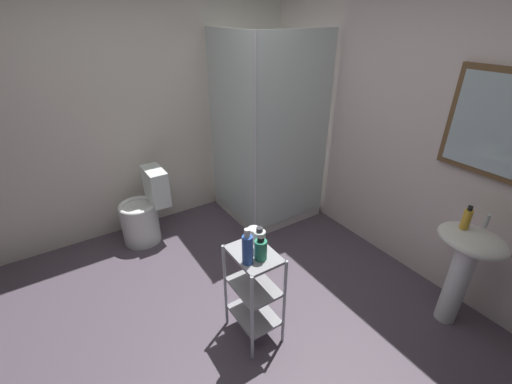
{
  "coord_description": "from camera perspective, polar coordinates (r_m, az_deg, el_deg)",
  "views": [
    {
      "loc": [
        1.6,
        -0.75,
        2.13
      ],
      "look_at": [
        -0.45,
        0.59,
        0.82
      ],
      "focal_mm": 23.75,
      "sensor_mm": 36.0,
      "label": 1
    }
  ],
  "objects": [
    {
      "name": "hand_soap_bottle",
      "position": [
        2.71,
        31.95,
        -3.84
      ],
      "size": [
        0.06,
        0.06,
        0.18
      ],
      "color": "gold",
      "rests_on": "pedestal_sink"
    },
    {
      "name": "ground_plane",
      "position": [
        2.78,
        -5.51,
        -22.39
      ],
      "size": [
        4.2,
        4.2,
        0.02
      ],
      "primitive_type": "cube",
      "color": "#524653"
    },
    {
      "name": "shampoo_bottle_blue",
      "position": [
        2.1,
        -1.44,
        -9.51
      ],
      "size": [
        0.07,
        0.07,
        0.25
      ],
      "color": "#2F58B5",
      "rests_on": "storage_cart"
    },
    {
      "name": "body_wash_bottle_green",
      "position": [
        2.15,
        0.8,
        -9.61
      ],
      "size": [
        0.08,
        0.08,
        0.17
      ],
      "color": "#2C8A64",
      "rests_on": "storage_cart"
    },
    {
      "name": "pedestal_sink",
      "position": [
        2.85,
        31.8,
        -9.61
      ],
      "size": [
        0.46,
        0.37,
        0.81
      ],
      "color": "white",
      "rests_on": "ground_plane"
    },
    {
      "name": "sink_faucet",
      "position": [
        2.81,
        34.35,
        -4.04
      ],
      "size": [
        0.03,
        0.03,
        0.1
      ],
      "primitive_type": "cylinder",
      "color": "silver",
      "rests_on": "pedestal_sink"
    },
    {
      "name": "wall_left",
      "position": [
        3.64,
        -20.73,
        12.45
      ],
      "size": [
        0.1,
        4.2,
        2.5
      ],
      "primitive_type": "cube",
      "color": "silver",
      "rests_on": "ground_plane"
    },
    {
      "name": "lotion_bottle_white",
      "position": [
        2.23,
        0.6,
        -8.03
      ],
      "size": [
        0.08,
        0.08,
        0.17
      ],
      "color": "white",
      "rests_on": "storage_cart"
    },
    {
      "name": "shower_stall",
      "position": [
        3.81,
        1.45,
        2.23
      ],
      "size": [
        0.92,
        0.92,
        2.0
      ],
      "color": "white",
      "rests_on": "ground_plane"
    },
    {
      "name": "wall_back",
      "position": [
        3.17,
        24.67,
        9.61
      ],
      "size": [
        4.2,
        0.14,
        2.5
      ],
      "color": "silver",
      "rests_on": "ground_plane"
    },
    {
      "name": "rinse_cup",
      "position": [
        2.33,
        -0.41,
        -7.03
      ],
      "size": [
        0.08,
        0.08,
        0.09
      ],
      "primitive_type": "cylinder",
      "color": "silver",
      "rests_on": "storage_cart"
    },
    {
      "name": "storage_cart",
      "position": [
        2.43,
        -0.37,
        -15.87
      ],
      "size": [
        0.38,
        0.28,
        0.74
      ],
      "color": "silver",
      "rests_on": "ground_plane"
    },
    {
      "name": "toilet",
      "position": [
        3.63,
        -18.31,
        -3.34
      ],
      "size": [
        0.37,
        0.49,
        0.76
      ],
      "color": "white",
      "rests_on": "ground_plane"
    }
  ]
}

